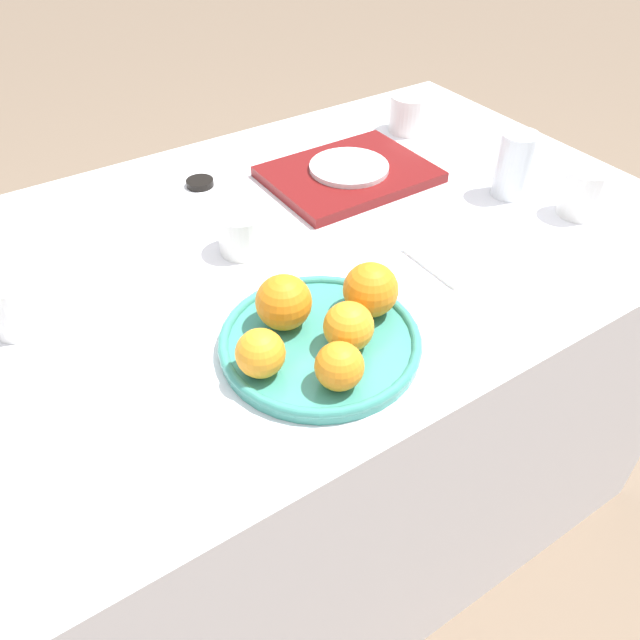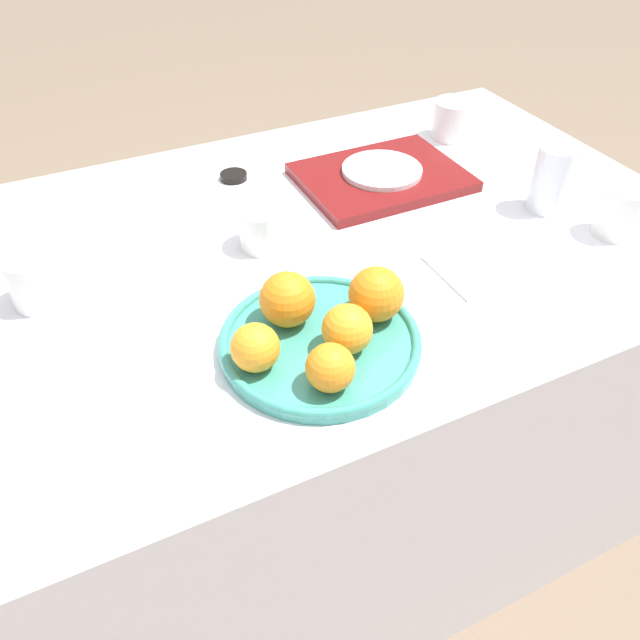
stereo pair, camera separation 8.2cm
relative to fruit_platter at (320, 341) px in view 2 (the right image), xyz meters
The scene contains 17 objects.
ground_plane 0.82m from the fruit_platter, 61.12° to the left, with size 12.00×12.00×0.00m, color #7A6651.
table 0.48m from the fruit_platter, 61.12° to the left, with size 1.29×0.86×0.76m.
fruit_platter is the anchor object (origin of this frame).
orange_0 0.05m from the fruit_platter, 51.71° to the right, with size 0.07×0.07×0.07m.
orange_1 0.07m from the fruit_platter, 113.88° to the left, with size 0.08×0.08×0.08m.
orange_2 0.10m from the fruit_platter, behind, with size 0.06×0.06×0.06m.
orange_3 0.10m from the fruit_platter, ahead, with size 0.08×0.08×0.08m.
orange_4 0.09m from the fruit_platter, 107.38° to the right, with size 0.06×0.06×0.06m.
water_glass 0.55m from the fruit_platter, 16.42° to the left, with size 0.07×0.07×0.12m.
serving_tray 0.48m from the fruit_platter, 49.91° to the left, with size 0.30×0.23×0.02m.
side_plate 0.48m from the fruit_platter, 49.91° to the left, with size 0.15×0.15×0.01m.
cup_0 0.27m from the fruit_platter, 84.78° to the left, with size 0.08×0.08×0.07m.
cup_1 0.72m from the fruit_platter, 41.03° to the left, with size 0.09×0.09×0.08m.
cup_2 0.42m from the fruit_platter, 140.68° to the left, with size 0.08×0.08×0.08m.
cup_3 0.58m from the fruit_platter, ahead, with size 0.07×0.07×0.08m.
napkin 0.31m from the fruit_platter, 10.27° to the left, with size 0.13×0.13×0.01m.
soy_dish 0.50m from the fruit_platter, 83.65° to the left, with size 0.05×0.05×0.01m.
Camera 2 is at (-0.40, -0.80, 1.35)m, focal length 35.00 mm.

